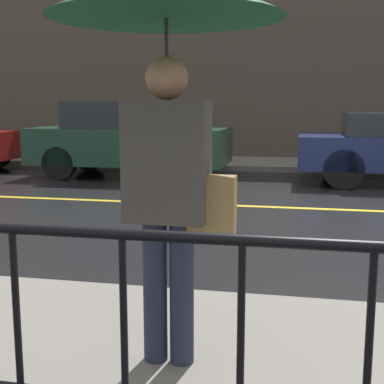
% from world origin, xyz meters
% --- Properties ---
extents(ground_plane, '(80.00, 80.00, 0.00)m').
position_xyz_m(ground_plane, '(0.00, 0.00, 0.00)').
color(ground_plane, black).
extents(sidewalk_far, '(28.00, 2.18, 0.13)m').
position_xyz_m(sidewalk_far, '(0.00, 5.08, 0.06)').
color(sidewalk_far, slate).
rests_on(sidewalk_far, ground_plane).
extents(lane_marking, '(25.20, 0.12, 0.01)m').
position_xyz_m(lane_marking, '(0.00, 0.00, 0.00)').
color(lane_marking, gold).
rests_on(lane_marking, ground_plane).
extents(building_storefront, '(28.00, 0.30, 6.22)m').
position_xyz_m(building_storefront, '(0.00, 6.32, 3.11)').
color(building_storefront, '#4C4238').
rests_on(building_storefront, ground_plane).
extents(pedestrian, '(1.17, 1.17, 2.05)m').
position_xyz_m(pedestrian, '(-1.23, -5.10, 1.82)').
color(pedestrian, '#23283D').
rests_on(pedestrian, sidewalk_near).
extents(car_dark_green, '(3.96, 1.77, 1.53)m').
position_xyz_m(car_dark_green, '(-4.04, 2.75, 0.78)').
color(car_dark_green, '#193828').
rests_on(car_dark_green, ground_plane).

